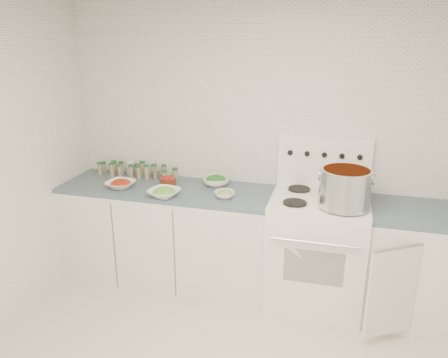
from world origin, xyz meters
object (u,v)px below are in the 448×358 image
bowl_tomato (121,184)px  bowl_snowpea (164,192)px  stove (316,248)px  stock_pot (345,187)px

bowl_tomato → bowl_snowpea: size_ratio=0.90×
bowl_tomato → bowl_snowpea: (0.44, -0.10, 0.00)m
bowl_tomato → bowl_snowpea: 0.46m
bowl_tomato → bowl_snowpea: bearing=-12.7°
stove → stock_pot: stove is taller
bowl_snowpea → bowl_tomato: bearing=167.3°
stock_pot → bowl_snowpea: stock_pot is taller
stove → bowl_tomato: 1.74m
stove → bowl_snowpea: stove is taller
stock_pot → bowl_tomato: 1.87m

